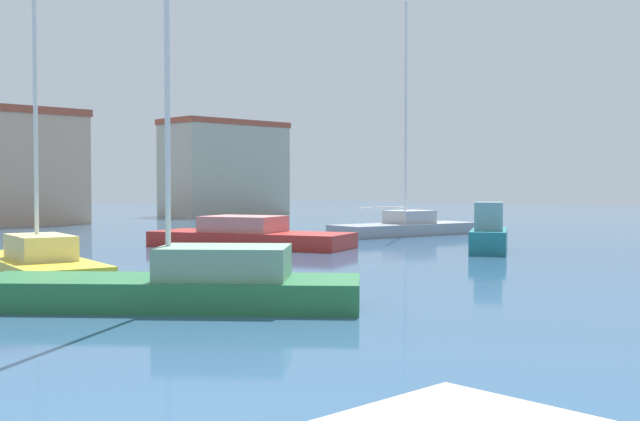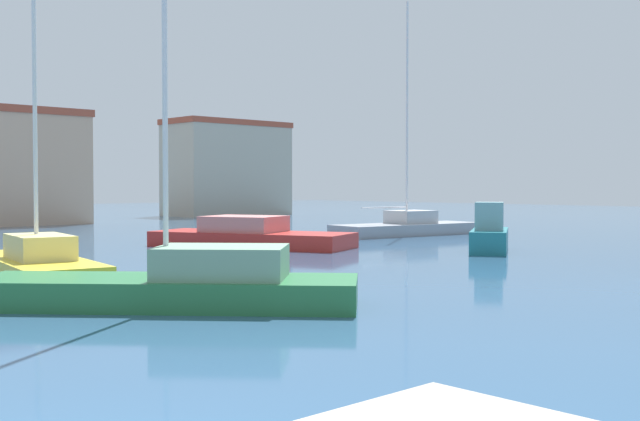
{
  "view_description": "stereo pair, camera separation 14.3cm",
  "coord_description": "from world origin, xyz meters",
  "px_view_note": "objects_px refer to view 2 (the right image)",
  "views": [
    {
      "loc": [
        -2.77,
        -5.56,
        2.71
      ],
      "look_at": [
        16.82,
        15.0,
        1.79
      ],
      "focal_mm": 43.83,
      "sensor_mm": 36.0,
      "label": 1
    },
    {
      "loc": [
        -2.66,
        -5.66,
        2.71
      ],
      "look_at": [
        16.82,
        15.0,
        1.79
      ],
      "focal_mm": 43.83,
      "sensor_mm": 36.0,
      "label": 2
    }
  ],
  "objects_px": {
    "sailboat_grey_mid_harbor": "(407,226)",
    "sailboat_green_near_pier": "(179,282)",
    "motorboat_teal_inner_mooring": "(490,236)",
    "motorboat_red_center_channel": "(250,236)",
    "sailboat_yellow_outer_mooring": "(37,263)"
  },
  "relations": [
    {
      "from": "sailboat_grey_mid_harbor",
      "to": "sailboat_green_near_pier",
      "type": "height_order",
      "value": "sailboat_green_near_pier"
    },
    {
      "from": "motorboat_teal_inner_mooring",
      "to": "sailboat_grey_mid_harbor",
      "type": "bearing_deg",
      "value": 58.09
    },
    {
      "from": "motorboat_teal_inner_mooring",
      "to": "motorboat_red_center_channel",
      "type": "relative_size",
      "value": 0.46
    },
    {
      "from": "sailboat_yellow_outer_mooring",
      "to": "motorboat_teal_inner_mooring",
      "type": "height_order",
      "value": "sailboat_yellow_outer_mooring"
    },
    {
      "from": "sailboat_yellow_outer_mooring",
      "to": "motorboat_teal_inner_mooring",
      "type": "relative_size",
      "value": 2.22
    },
    {
      "from": "sailboat_green_near_pier",
      "to": "motorboat_red_center_channel",
      "type": "relative_size",
      "value": 1.39
    },
    {
      "from": "sailboat_yellow_outer_mooring",
      "to": "sailboat_green_near_pier",
      "type": "distance_m",
      "value": 6.95
    },
    {
      "from": "sailboat_grey_mid_harbor",
      "to": "motorboat_teal_inner_mooring",
      "type": "xyz_separation_m",
      "value": [
        -5.76,
        -9.25,
        0.17
      ]
    },
    {
      "from": "motorboat_teal_inner_mooring",
      "to": "motorboat_red_center_channel",
      "type": "xyz_separation_m",
      "value": [
        -5.57,
        8.67,
        -0.16
      ]
    },
    {
      "from": "sailboat_grey_mid_harbor",
      "to": "motorboat_teal_inner_mooring",
      "type": "distance_m",
      "value": 10.9
    },
    {
      "from": "sailboat_green_near_pier",
      "to": "motorboat_red_center_channel",
      "type": "distance_m",
      "value": 16.9
    },
    {
      "from": "sailboat_green_near_pier",
      "to": "motorboat_red_center_channel",
      "type": "xyz_separation_m",
      "value": [
        11.64,
        12.25,
        -0.05
      ]
    },
    {
      "from": "sailboat_yellow_outer_mooring",
      "to": "motorboat_teal_inner_mooring",
      "type": "xyz_separation_m",
      "value": [
        17.44,
        -3.37,
        0.17
      ]
    },
    {
      "from": "sailboat_green_near_pier",
      "to": "sailboat_grey_mid_harbor",
      "type": "bearing_deg",
      "value": 29.2
    },
    {
      "from": "sailboat_yellow_outer_mooring",
      "to": "motorboat_red_center_channel",
      "type": "relative_size",
      "value": 1.03
    }
  ]
}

